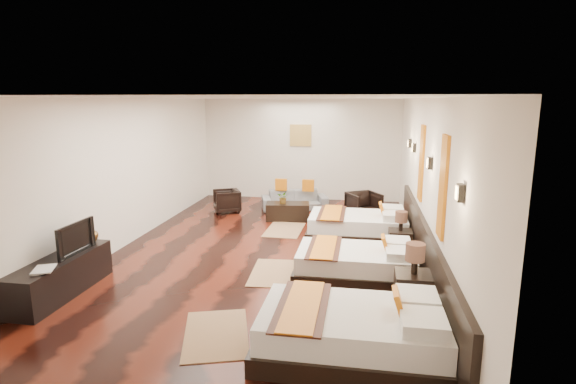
% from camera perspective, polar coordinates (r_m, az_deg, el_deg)
% --- Properties ---
extents(floor, '(5.50, 9.50, 0.01)m').
position_cam_1_polar(floor, '(8.30, -3.06, -7.83)').
color(floor, black).
rests_on(floor, ground).
extents(ceiling, '(5.50, 9.50, 0.01)m').
position_cam_1_polar(ceiling, '(7.82, -3.28, 11.88)').
color(ceiling, white).
rests_on(ceiling, floor).
extents(back_wall, '(5.50, 0.01, 2.80)m').
position_cam_1_polar(back_wall, '(12.57, 1.62, 5.42)').
color(back_wall, silver).
rests_on(back_wall, floor).
extents(left_wall, '(0.01, 9.50, 2.80)m').
position_cam_1_polar(left_wall, '(8.95, -20.61, 2.13)').
color(left_wall, silver).
rests_on(left_wall, floor).
extents(right_wall, '(0.01, 9.50, 2.80)m').
position_cam_1_polar(right_wall, '(7.82, 16.91, 1.08)').
color(right_wall, silver).
rests_on(right_wall, floor).
extents(headboard_panel, '(0.08, 6.60, 0.90)m').
position_cam_1_polar(headboard_panel, '(7.28, 16.92, -7.43)').
color(headboard_panel, black).
rests_on(headboard_panel, floor).
extents(bed_near, '(2.08, 1.31, 0.79)m').
position_cam_1_polar(bed_near, '(5.19, 8.37, -17.18)').
color(bed_near, black).
rests_on(bed_near, floor).
extents(bed_mid, '(1.89, 1.19, 0.72)m').
position_cam_1_polar(bed_mid, '(7.21, 8.77, -8.95)').
color(bed_mid, black).
rests_on(bed_mid, floor).
extents(bed_far, '(2.01, 1.26, 0.77)m').
position_cam_1_polar(bed_far, '(9.20, 9.01, -4.29)').
color(bed_far, black).
rests_on(bed_far, floor).
extents(nightstand_a, '(0.48, 0.48, 0.94)m').
position_cam_1_polar(nightstand_a, '(6.28, 15.64, -11.64)').
color(nightstand_a, black).
rests_on(nightstand_a, floor).
extents(nightstand_b, '(0.41, 0.41, 0.81)m').
position_cam_1_polar(nightstand_b, '(8.40, 14.08, -5.89)').
color(nightstand_b, black).
rests_on(nightstand_b, floor).
extents(jute_mat_near, '(1.08, 1.37, 0.01)m').
position_cam_1_polar(jute_mat_near, '(5.71, -9.13, -17.41)').
color(jute_mat_near, '#8C6947').
rests_on(jute_mat_near, floor).
extents(jute_mat_mid, '(0.83, 1.25, 0.01)m').
position_cam_1_polar(jute_mat_mid, '(7.41, -1.70, -10.22)').
color(jute_mat_mid, '#8C6947').
rests_on(jute_mat_mid, floor).
extents(jute_mat_far, '(0.77, 1.21, 0.01)m').
position_cam_1_polar(jute_mat_far, '(9.73, -0.46, -4.82)').
color(jute_mat_far, '#8C6947').
rests_on(jute_mat_far, floor).
extents(tv_console, '(0.50, 1.80, 0.55)m').
position_cam_1_polar(tv_console, '(7.33, -26.89, -9.54)').
color(tv_console, black).
rests_on(tv_console, floor).
extents(tv, '(0.13, 0.81, 0.47)m').
position_cam_1_polar(tv, '(7.32, -25.86, -5.27)').
color(tv, black).
rests_on(tv, tv_console).
extents(book, '(0.37, 0.42, 0.03)m').
position_cam_1_polar(book, '(6.85, -29.71, -8.68)').
color(book, black).
rests_on(book, tv_console).
extents(figurine, '(0.37, 0.37, 0.31)m').
position_cam_1_polar(figurine, '(7.74, -24.10, -4.83)').
color(figurine, brown).
rests_on(figurine, tv_console).
extents(sofa, '(1.78, 1.11, 0.48)m').
position_cam_1_polar(sofa, '(11.50, 0.84, -1.02)').
color(sofa, slate).
rests_on(sofa, floor).
extents(armchair_left, '(0.83, 0.83, 0.57)m').
position_cam_1_polar(armchair_left, '(11.29, -7.80, -1.15)').
color(armchair_left, black).
rests_on(armchair_left, floor).
extents(armchair_right, '(0.93, 0.94, 0.63)m').
position_cam_1_polar(armchair_right, '(10.74, 9.61, -1.70)').
color(armchair_right, black).
rests_on(armchair_right, floor).
extents(coffee_table, '(1.06, 0.63, 0.40)m').
position_cam_1_polar(coffee_table, '(10.50, -0.03, -2.49)').
color(coffee_table, black).
rests_on(coffee_table, floor).
extents(table_plant, '(0.31, 0.29, 0.29)m').
position_cam_1_polar(table_plant, '(10.38, -0.59, -0.69)').
color(table_plant, '#2E6220').
rests_on(table_plant, coffee_table).
extents(orange_panel_a, '(0.04, 0.40, 1.30)m').
position_cam_1_polar(orange_panel_a, '(5.91, 19.12, 0.61)').
color(orange_panel_a, '#D86014').
rests_on(orange_panel_a, right_wall).
extents(orange_panel_b, '(0.04, 0.40, 1.30)m').
position_cam_1_polar(orange_panel_b, '(8.06, 16.63, 3.57)').
color(orange_panel_b, '#D86014').
rests_on(orange_panel_b, right_wall).
extents(sconce_near, '(0.07, 0.12, 0.18)m').
position_cam_1_polar(sconce_near, '(4.82, 21.03, -0.10)').
color(sconce_near, black).
rests_on(sconce_near, right_wall).
extents(sconce_mid, '(0.07, 0.12, 0.18)m').
position_cam_1_polar(sconce_mid, '(6.96, 17.56, 3.54)').
color(sconce_mid, black).
rests_on(sconce_mid, right_wall).
extents(sconce_far, '(0.07, 0.12, 0.18)m').
position_cam_1_polar(sconce_far, '(9.13, 15.72, 5.46)').
color(sconce_far, black).
rests_on(sconce_far, right_wall).
extents(sconce_lounge, '(0.07, 0.12, 0.18)m').
position_cam_1_polar(sconce_lounge, '(10.02, 15.20, 6.01)').
color(sconce_lounge, black).
rests_on(sconce_lounge, right_wall).
extents(gold_artwork, '(0.60, 0.04, 0.60)m').
position_cam_1_polar(gold_artwork, '(12.52, 1.61, 7.23)').
color(gold_artwork, '#AD873F').
rests_on(gold_artwork, back_wall).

